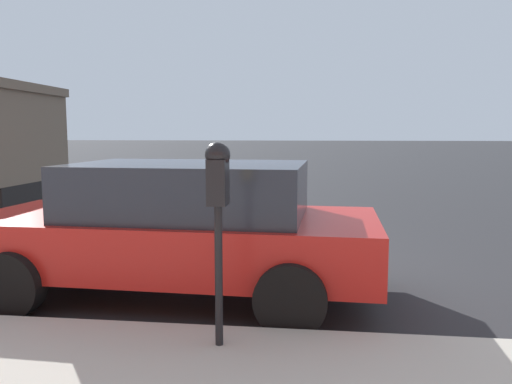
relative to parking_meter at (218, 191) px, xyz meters
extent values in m
plane|color=#2B2B2D|center=(2.58, 0.45, -1.31)|extent=(220.00, 220.00, 0.00)
cylinder|color=black|center=(0.00, 0.00, -0.64)|extent=(0.06, 0.06, 1.09)
cube|color=black|center=(0.00, 0.00, 0.07)|extent=(0.20, 0.14, 0.34)
sphere|color=black|center=(0.00, 0.00, 0.27)|extent=(0.19, 0.19, 0.19)
cube|color=gold|center=(0.11, 0.00, 0.03)|extent=(0.01, 0.11, 0.12)
cube|color=black|center=(0.11, 0.00, 0.14)|extent=(0.01, 0.10, 0.08)
cube|color=#B21E19|center=(1.50, 0.77, -0.72)|extent=(1.95, 4.33, 0.56)
cube|color=#232833|center=(1.49, 0.60, -0.16)|extent=(1.66, 2.45, 0.55)
cylinder|color=black|center=(0.65, 2.13, -0.99)|extent=(0.24, 0.65, 0.64)
cylinder|color=black|center=(2.44, 2.06, -0.99)|extent=(0.24, 0.65, 0.64)
cylinder|color=black|center=(0.55, -0.52, -0.99)|extent=(0.24, 0.65, 0.64)
cylinder|color=black|center=(2.34, -0.58, -0.99)|extent=(0.24, 0.65, 0.64)
cylinder|color=black|center=(6.02, 5.46, -0.79)|extent=(0.32, 1.05, 1.04)
camera|label=1|loc=(-3.61, -0.72, 0.43)|focal=35.00mm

